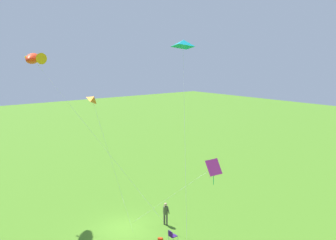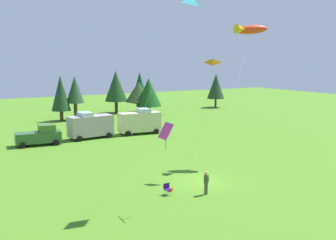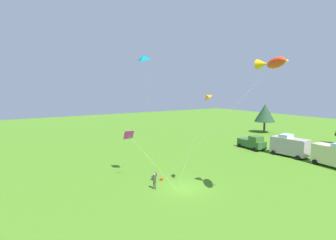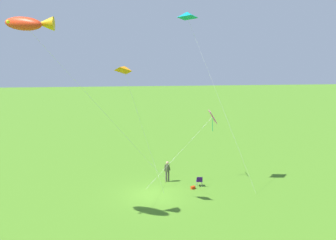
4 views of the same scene
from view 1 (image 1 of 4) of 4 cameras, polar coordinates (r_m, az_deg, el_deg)
ground_plane at (r=30.56m, az=-6.27°, el=-15.35°), size 160.00×160.00×0.00m
person_kite_flyer at (r=30.57m, az=-0.35°, el=-13.20°), size 0.58×0.44×1.74m
folding_chair at (r=28.24m, az=0.56°, el=-16.38°), size 0.51×0.51×0.82m
backpack_on_grass at (r=28.53m, az=-1.12°, el=-16.94°), size 0.39×0.35×0.22m
kite_large_fish at (r=33.14m, az=-18.82°, el=8.44°), size 10.79×7.34×13.02m
kite_diamond_rainbow at (r=27.09m, az=6.46°, el=-7.02°), size 6.20×3.33×5.74m
kite_delta_teal at (r=27.20m, az=2.29°, el=10.98°), size 5.75×4.56×13.91m
kite_delta_orange at (r=28.99m, az=-10.63°, el=2.97°), size 3.48×1.96×9.97m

